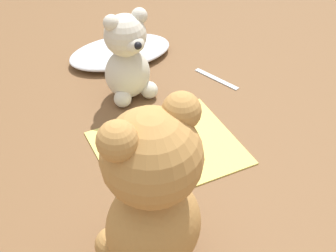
{
  "coord_description": "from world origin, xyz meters",
  "views": [
    {
      "loc": [
        -0.29,
        -0.61,
        0.61
      ],
      "look_at": [
        0.0,
        0.0,
        0.06
      ],
      "focal_mm": 50.0,
      "sensor_mm": 36.0,
      "label": 1
    }
  ],
  "objects_px": {
    "cupcake_near_tan_bear": "(177,132)",
    "teaspoon": "(216,79)",
    "teddy_bear_cream": "(129,58)",
    "teddy_bear_tan": "(151,195)",
    "saucer_plate": "(177,143)",
    "cupcake_near_cream_bear": "(129,147)"
  },
  "relations": [
    {
      "from": "cupcake_near_tan_bear",
      "to": "teaspoon",
      "type": "xyz_separation_m",
      "value": [
        0.19,
        0.17,
        -0.04
      ]
    },
    {
      "from": "teddy_bear_cream",
      "to": "teddy_bear_tan",
      "type": "distance_m",
      "value": 0.43
    },
    {
      "from": "saucer_plate",
      "to": "teddy_bear_tan",
      "type": "bearing_deg",
      "value": -124.76
    },
    {
      "from": "teddy_bear_tan",
      "to": "cupcake_near_tan_bear",
      "type": "distance_m",
      "value": 0.28
    },
    {
      "from": "cupcake_near_cream_bear",
      "to": "saucer_plate",
      "type": "bearing_deg",
      "value": -5.14
    },
    {
      "from": "teddy_bear_tan",
      "to": "teaspoon",
      "type": "bearing_deg",
      "value": -142.72
    },
    {
      "from": "cupcake_near_cream_bear",
      "to": "cupcake_near_tan_bear",
      "type": "height_order",
      "value": "cupcake_near_tan_bear"
    },
    {
      "from": "teddy_bear_tan",
      "to": "cupcake_near_tan_bear",
      "type": "xyz_separation_m",
      "value": [
        0.15,
        0.21,
        -0.1
      ]
    },
    {
      "from": "teddy_bear_tan",
      "to": "teaspoon",
      "type": "height_order",
      "value": "teddy_bear_tan"
    },
    {
      "from": "cupcake_near_cream_bear",
      "to": "saucer_plate",
      "type": "xyz_separation_m",
      "value": [
        0.09,
        -0.01,
        -0.02
      ]
    },
    {
      "from": "teddy_bear_cream",
      "to": "cupcake_near_tan_bear",
      "type": "distance_m",
      "value": 0.21
    },
    {
      "from": "teddy_bear_cream",
      "to": "teddy_bear_tan",
      "type": "bearing_deg",
      "value": -112.04
    },
    {
      "from": "teddy_bear_tan",
      "to": "saucer_plate",
      "type": "bearing_deg",
      "value": -136.07
    },
    {
      "from": "cupcake_near_tan_bear",
      "to": "cupcake_near_cream_bear",
      "type": "bearing_deg",
      "value": 174.86
    },
    {
      "from": "cupcake_near_tan_bear",
      "to": "teaspoon",
      "type": "bearing_deg",
      "value": 41.85
    },
    {
      "from": "saucer_plate",
      "to": "cupcake_near_tan_bear",
      "type": "bearing_deg",
      "value": 143.13
    },
    {
      "from": "teddy_bear_cream",
      "to": "saucer_plate",
      "type": "distance_m",
      "value": 0.22
    },
    {
      "from": "teddy_bear_cream",
      "to": "teaspoon",
      "type": "xyz_separation_m",
      "value": [
        0.2,
        -0.03,
        -0.09
      ]
    },
    {
      "from": "teddy_bear_tan",
      "to": "cupcake_near_tan_bear",
      "type": "height_order",
      "value": "teddy_bear_tan"
    },
    {
      "from": "teddy_bear_cream",
      "to": "cupcake_near_cream_bear",
      "type": "height_order",
      "value": "teddy_bear_cream"
    },
    {
      "from": "teddy_bear_cream",
      "to": "teddy_bear_tan",
      "type": "xyz_separation_m",
      "value": [
        -0.13,
        -0.41,
        0.04
      ]
    },
    {
      "from": "teddy_bear_tan",
      "to": "cupcake_near_tan_bear",
      "type": "relative_size",
      "value": 3.98
    }
  ]
}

